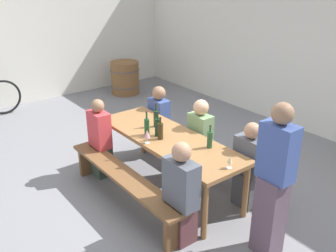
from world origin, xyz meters
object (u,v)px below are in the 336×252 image
at_px(seated_guest_near_1, 181,196).
at_px(seated_guest_near_0, 100,140).
at_px(tasting_table, 168,142).
at_px(wine_glass_1, 230,160).
at_px(seated_guest_far_2, 249,167).
at_px(wine_bottle_0, 156,118).
at_px(bench_far, 206,149).
at_px(seated_guest_far_1, 200,140).
at_px(standing_host, 274,184).
at_px(wine_bottle_3, 147,126).
at_px(wine_barrel, 125,78).
at_px(wine_glass_0, 147,134).
at_px(seated_guest_far_0, 159,121).
at_px(wine_bottle_1, 158,127).
at_px(wine_bottle_2, 210,139).
at_px(wine_bottle_4, 160,131).
at_px(bench_near, 124,180).

bearing_deg(seated_guest_near_1, seated_guest_near_0, 90.00).
xyz_separation_m(tasting_table, wine_glass_1, (1.05, 0.03, 0.18)).
bearing_deg(seated_guest_far_2, wine_bottle_0, -70.38).
xyz_separation_m(bench_far, seated_guest_far_2, (0.91, -0.15, 0.16)).
height_order(wine_glass_1, seated_guest_far_1, seated_guest_far_1).
bearing_deg(seated_guest_near_0, standing_host, -76.28).
relative_size(wine_bottle_3, wine_barrel, 0.43).
xyz_separation_m(wine_glass_1, standing_host, (0.55, 0.03, -0.04)).
bearing_deg(seated_guest_far_2, wine_glass_0, -47.18).
distance_m(seated_guest_near_1, seated_guest_far_0, 2.12).
distance_m(wine_glass_0, seated_guest_far_2, 1.30).
relative_size(wine_bottle_1, wine_bottle_2, 1.13).
bearing_deg(standing_host, seated_guest_near_1, 40.93).
distance_m(seated_guest_near_0, seated_guest_far_0, 1.07).
height_order(seated_guest_far_1, wine_barrel, seated_guest_far_1).
height_order(wine_bottle_0, seated_guest_near_1, seated_guest_near_1).
relative_size(tasting_table, seated_guest_far_0, 2.07).
bearing_deg(tasting_table, seated_guest_far_0, 149.78).
relative_size(bench_far, seated_guest_near_1, 1.87).
distance_m(wine_glass_1, seated_guest_far_1, 1.18).
height_order(tasting_table, wine_bottle_1, wine_bottle_1).
bearing_deg(wine_bottle_1, tasting_table, 37.38).
xyz_separation_m(wine_glass_1, seated_guest_far_1, (-1.02, 0.51, -0.30)).
height_order(wine_bottle_2, wine_barrel, wine_bottle_2).
relative_size(bench_far, wine_bottle_3, 6.81).
xyz_separation_m(wine_glass_1, seated_guest_near_0, (-1.89, -0.56, -0.31)).
bearing_deg(wine_bottle_0, wine_bottle_1, -31.93).
bearing_deg(standing_host, wine_bottle_3, 7.41).
xyz_separation_m(tasting_table, wine_bottle_4, (-0.01, -0.11, 0.19)).
distance_m(wine_bottle_1, seated_guest_far_1, 0.71).
bearing_deg(seated_guest_near_1, wine_bottle_2, 26.11).
relative_size(wine_bottle_0, seated_guest_near_0, 0.29).
height_order(seated_guest_near_1, wine_barrel, seated_guest_near_1).
height_order(seated_guest_near_1, seated_guest_far_2, seated_guest_near_1).
height_order(wine_glass_0, seated_guest_far_2, seated_guest_far_2).
height_order(bench_near, seated_guest_far_0, seated_guest_far_0).
xyz_separation_m(tasting_table, standing_host, (1.60, 0.06, 0.14)).
height_order(tasting_table, wine_bottle_2, wine_bottle_2).
height_order(wine_bottle_3, standing_host, standing_host).
height_order(wine_bottle_2, seated_guest_far_1, seated_guest_far_1).
relative_size(wine_glass_1, seated_guest_far_0, 0.14).
bearing_deg(wine_glass_1, bench_near, -145.77).
height_order(wine_bottle_1, seated_guest_far_0, seated_guest_far_0).
relative_size(wine_glass_1, seated_guest_near_0, 0.13).
bearing_deg(wine_barrel, seated_guest_far_0, -21.98).
bearing_deg(seated_guest_near_1, seated_guest_far_2, 0.22).
distance_m(wine_bottle_0, wine_bottle_2, 0.93).
xyz_separation_m(wine_bottle_2, wine_glass_0, (-0.56, -0.52, 0.01)).
bearing_deg(wine_bottle_1, wine_bottle_0, 148.07).
xyz_separation_m(wine_bottle_4, wine_barrel, (-3.87, 1.84, -0.49)).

